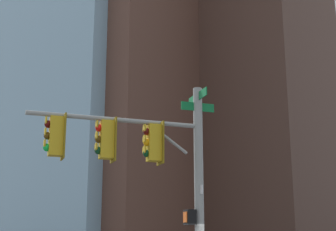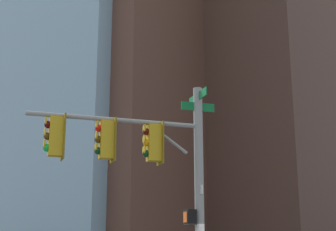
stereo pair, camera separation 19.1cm
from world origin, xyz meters
name	(u,v)px [view 1 (the left image)]	position (x,y,z in m)	size (l,w,h in m)	color
signal_pole_assembly	(149,164)	(-1.03, -1.58, 4.05)	(3.20, 4.37, 6.31)	gray
building_brick_nearside	(98,55)	(-32.02, 27.27, 23.20)	(27.43, 20.32, 46.40)	brown
building_brick_midblock	(232,87)	(-19.16, 35.94, 19.07)	(19.84, 16.21, 38.14)	#4C3328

